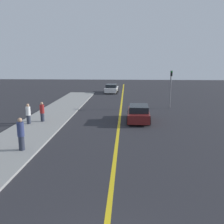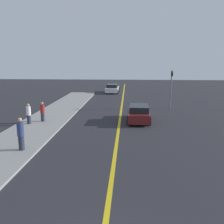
{
  "view_description": "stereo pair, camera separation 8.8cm",
  "coord_description": "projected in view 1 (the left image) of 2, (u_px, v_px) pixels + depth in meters",
  "views": [
    {
      "loc": [
        0.54,
        -4.15,
        4.95
      ],
      "look_at": [
        -0.38,
        11.79,
        1.61
      ],
      "focal_mm": 40.0,
      "sensor_mm": 36.0,
      "label": 1
    },
    {
      "loc": [
        0.63,
        -4.15,
        4.95
      ],
      "look_at": [
        -0.38,
        11.79,
        1.61
      ],
      "focal_mm": 40.0,
      "sensor_mm": 36.0,
      "label": 2
    }
  ],
  "objects": [
    {
      "name": "pedestrian_mid_group",
      "position": [
        21.0,
        134.0,
        13.46
      ],
      "size": [
        0.37,
        0.37,
        1.8
      ],
      "color": "#282D3D",
      "rests_on": "sidewalk_left"
    },
    {
      "name": "traffic_light",
      "position": [
        171.0,
        85.0,
        25.56
      ],
      "size": [
        0.18,
        0.4,
        3.89
      ],
      "color": "slate",
      "rests_on": "ground_plane"
    },
    {
      "name": "car_ahead_center",
      "position": [
        112.0,
        89.0,
        38.19
      ],
      "size": [
        2.03,
        4.08,
        1.33
      ],
      "rotation": [
        0.0,
        0.0,
        -0.04
      ],
      "color": "silver",
      "rests_on": "ground_plane"
    },
    {
      "name": "car_near_right_lane",
      "position": [
        139.0,
        113.0,
        20.44
      ],
      "size": [
        1.94,
        4.03,
        1.35
      ],
      "rotation": [
        0.0,
        0.0,
        -0.03
      ],
      "color": "maroon",
      "rests_on": "ground_plane"
    },
    {
      "name": "sidewalk_left",
      "position": [
        50.0,
        117.0,
        21.64
      ],
      "size": [
        3.7,
        33.18,
        0.12
      ],
      "color": "gray",
      "rests_on": "ground_plane"
    },
    {
      "name": "pedestrian_far_standing",
      "position": [
        28.0,
        114.0,
        19.1
      ],
      "size": [
        0.35,
        0.35,
        1.57
      ],
      "color": "#282D3D",
      "rests_on": "sidewalk_left"
    },
    {
      "name": "road_center_line",
      "position": [
        120.0,
        115.0,
        22.69
      ],
      "size": [
        0.2,
        60.0,
        0.01
      ],
      "color": "gold",
      "rests_on": "ground_plane"
    },
    {
      "name": "pedestrian_by_sign",
      "position": [
        42.0,
        112.0,
        19.85
      ],
      "size": [
        0.35,
        0.35,
        1.57
      ],
      "color": "#282D3D",
      "rests_on": "sidewalk_left"
    }
  ]
}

